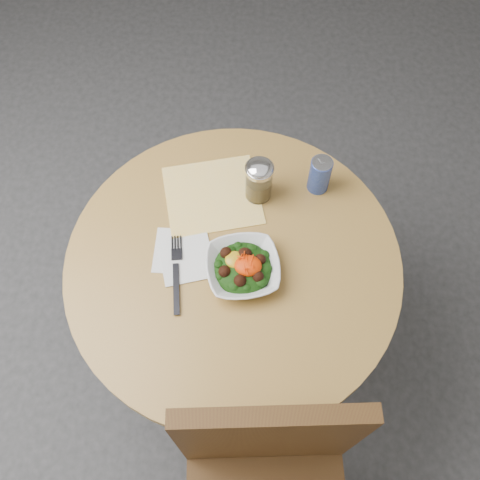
{
  "coord_description": "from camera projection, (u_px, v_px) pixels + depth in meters",
  "views": [
    {
      "loc": [
        0.05,
        -0.63,
        2.03
      ],
      "look_at": [
        0.02,
        0.03,
        0.81
      ],
      "focal_mm": 40.0,
      "sensor_mm": 36.0,
      "label": 1
    }
  ],
  "objects": [
    {
      "name": "table",
      "position": [
        234.0,
        289.0,
        1.6
      ],
      "size": [
        0.9,
        0.9,
        0.75
      ],
      "color": "black",
      "rests_on": "ground"
    },
    {
      "name": "fork",
      "position": [
        176.0,
        271.0,
        1.4
      ],
      "size": [
        0.05,
        0.23,
        0.0
      ],
      "color": "black",
      "rests_on": "table"
    },
    {
      "name": "beverage_can",
      "position": [
        320.0,
        175.0,
        1.49
      ],
      "size": [
        0.06,
        0.06,
        0.12
      ],
      "color": "navy",
      "rests_on": "table"
    },
    {
      "name": "ground",
      "position": [
        235.0,
        345.0,
        2.08
      ],
      "size": [
        6.0,
        6.0,
        0.0
      ],
      "primitive_type": "plane",
      "color": "#2C2C2E",
      "rests_on": "ground"
    },
    {
      "name": "paper_napkins",
      "position": [
        183.0,
        255.0,
        1.43
      ],
      "size": [
        0.17,
        0.18,
        0.0
      ],
      "color": "silver",
      "rests_on": "table"
    },
    {
      "name": "salad_bowl",
      "position": [
        243.0,
        268.0,
        1.38
      ],
      "size": [
        0.22,
        0.22,
        0.07
      ],
      "color": "silver",
      "rests_on": "table"
    },
    {
      "name": "cloth_napkin",
      "position": [
        212.0,
        195.0,
        1.52
      ],
      "size": [
        0.31,
        0.29,
        0.0
      ],
      "primitive_type": "cube",
      "rotation": [
        0.0,
        0.0,
        0.23
      ],
      "color": "#FFB20D",
      "rests_on": "table"
    },
    {
      "name": "spice_shaker",
      "position": [
        259.0,
        180.0,
        1.46
      ],
      "size": [
        0.08,
        0.08,
        0.14
      ],
      "color": "silver",
      "rests_on": "table"
    }
  ]
}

